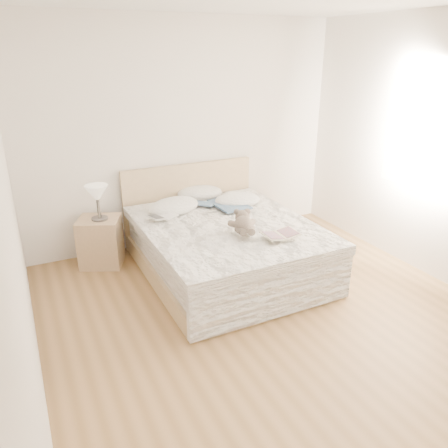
{
  "coord_description": "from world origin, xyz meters",
  "views": [
    {
      "loc": [
        -1.92,
        -2.75,
        2.32
      ],
      "look_at": [
        -0.06,
        1.05,
        0.62
      ],
      "focal_mm": 35.0,
      "sensor_mm": 36.0,
      "label": 1
    }
  ],
  "objects_px": {
    "table_lamp": "(97,195)",
    "bed": "(223,245)",
    "photo_book": "(162,217)",
    "teddy_bear": "(244,231)",
    "nightstand": "(101,242)",
    "childrens_book": "(280,235)"
  },
  "relations": [
    {
      "from": "bed",
      "to": "childrens_book",
      "type": "distance_m",
      "value": 0.8
    },
    {
      "from": "nightstand",
      "to": "photo_book",
      "type": "height_order",
      "value": "photo_book"
    },
    {
      "from": "table_lamp",
      "to": "teddy_bear",
      "type": "xyz_separation_m",
      "value": [
        1.18,
        -1.17,
        -0.19
      ]
    },
    {
      "from": "bed",
      "to": "photo_book",
      "type": "height_order",
      "value": "bed"
    },
    {
      "from": "table_lamp",
      "to": "childrens_book",
      "type": "bearing_deg",
      "value": -43.47
    },
    {
      "from": "bed",
      "to": "teddy_bear",
      "type": "bearing_deg",
      "value": -89.41
    },
    {
      "from": "table_lamp",
      "to": "bed",
      "type": "bearing_deg",
      "value": -31.58
    },
    {
      "from": "childrens_book",
      "to": "teddy_bear",
      "type": "xyz_separation_m",
      "value": [
        -0.29,
        0.22,
        0.02
      ]
    },
    {
      "from": "nightstand",
      "to": "photo_book",
      "type": "distance_m",
      "value": 0.83
    },
    {
      "from": "photo_book",
      "to": "childrens_book",
      "type": "distance_m",
      "value": 1.31
    },
    {
      "from": "nightstand",
      "to": "teddy_bear",
      "type": "relative_size",
      "value": 1.6
    },
    {
      "from": "photo_book",
      "to": "teddy_bear",
      "type": "height_order",
      "value": "teddy_bear"
    },
    {
      "from": "table_lamp",
      "to": "childrens_book",
      "type": "relative_size",
      "value": 1.09
    },
    {
      "from": "nightstand",
      "to": "teddy_bear",
      "type": "bearing_deg",
      "value": -45.27
    },
    {
      "from": "photo_book",
      "to": "teddy_bear",
      "type": "xyz_separation_m",
      "value": [
        0.59,
        -0.76,
        0.02
      ]
    },
    {
      "from": "teddy_bear",
      "to": "photo_book",
      "type": "bearing_deg",
      "value": 143.74
    },
    {
      "from": "photo_book",
      "to": "bed",
      "type": "bearing_deg",
      "value": -46.5
    },
    {
      "from": "nightstand",
      "to": "table_lamp",
      "type": "xyz_separation_m",
      "value": [
        0.01,
        -0.03,
        0.56
      ]
    },
    {
      "from": "bed",
      "to": "teddy_bear",
      "type": "relative_size",
      "value": 6.14
    },
    {
      "from": "photo_book",
      "to": "teddy_bear",
      "type": "distance_m",
      "value": 0.96
    },
    {
      "from": "bed",
      "to": "nightstand",
      "type": "distance_m",
      "value": 1.41
    },
    {
      "from": "teddy_bear",
      "to": "bed",
      "type": "bearing_deg",
      "value": 106.88
    }
  ]
}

